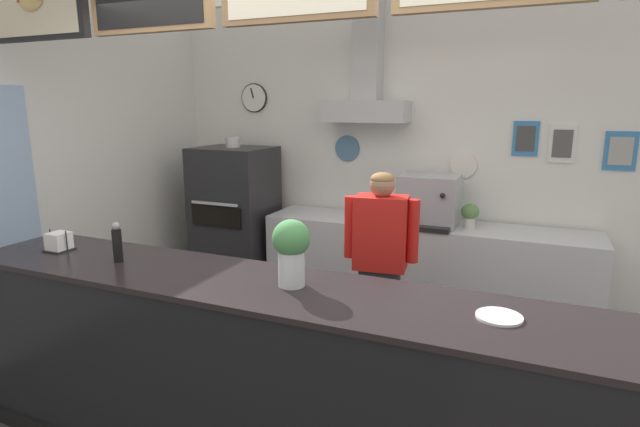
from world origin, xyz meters
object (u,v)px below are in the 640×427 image
(pepper_grinder, at_px, (117,242))
(napkin_holder, at_px, (59,242))
(espresso_machine, at_px, (429,201))
(condiment_plate, at_px, (499,317))
(shop_worker, at_px, (380,270))
(potted_rosemary, at_px, (368,206))
(pizza_oven, at_px, (236,221))
(basil_vase, at_px, (291,251))
(potted_thyme, at_px, (470,214))

(pepper_grinder, bearing_deg, napkin_holder, 177.15)
(espresso_machine, bearing_deg, condiment_plate, -71.67)
(shop_worker, bearing_deg, potted_rosemary, -75.30)
(potted_rosemary, height_order, pepper_grinder, pepper_grinder)
(pizza_oven, relative_size, pepper_grinder, 6.99)
(espresso_machine, relative_size, napkin_holder, 3.51)
(pizza_oven, height_order, espresso_machine, pizza_oven)
(condiment_plate, bearing_deg, basil_vase, 179.99)
(espresso_machine, height_order, basil_vase, basil_vase)
(pizza_oven, xyz_separation_m, shop_worker, (1.84, -1.01, 0.04))
(pizza_oven, distance_m, basil_vase, 2.80)
(pizza_oven, xyz_separation_m, condiment_plate, (2.70, -2.15, 0.30))
(potted_thyme, bearing_deg, pepper_grinder, -125.80)
(pizza_oven, height_order, potted_rosemary, pizza_oven)
(basil_vase, bearing_deg, napkin_holder, -179.26)
(condiment_plate, distance_m, napkin_holder, 2.56)
(shop_worker, distance_m, espresso_machine, 1.16)
(espresso_machine, distance_m, napkin_holder, 2.91)
(shop_worker, height_order, espresso_machine, shop_worker)
(pizza_oven, bearing_deg, basil_vase, -51.30)
(potted_thyme, bearing_deg, shop_worker, -112.43)
(shop_worker, height_order, pepper_grinder, shop_worker)
(potted_thyme, xyz_separation_m, napkin_holder, (-2.17, -2.29, 0.10))
(espresso_machine, bearing_deg, potted_rosemary, 173.89)
(shop_worker, height_order, basil_vase, shop_worker)
(pizza_oven, distance_m, condiment_plate, 3.47)
(basil_vase, bearing_deg, pizza_oven, 128.70)
(shop_worker, xyz_separation_m, potted_rosemary, (-0.48, 1.18, 0.20))
(pepper_grinder, height_order, basil_vase, basil_vase)
(shop_worker, distance_m, condiment_plate, 1.45)
(condiment_plate, relative_size, pepper_grinder, 0.83)
(pizza_oven, xyz_separation_m, potted_thyme, (2.31, 0.11, 0.25))
(pepper_grinder, bearing_deg, pizza_oven, 106.24)
(pizza_oven, distance_m, espresso_machine, 1.98)
(potted_thyme, relative_size, napkin_holder, 1.49)
(condiment_plate, bearing_deg, pepper_grinder, -178.74)
(condiment_plate, distance_m, pepper_grinder, 2.06)
(espresso_machine, bearing_deg, potted_thyme, 1.02)
(shop_worker, bearing_deg, pepper_grinder, 37.29)
(potted_thyme, distance_m, pepper_grinder, 2.85)
(shop_worker, xyz_separation_m, condiment_plate, (0.86, -1.14, 0.26))
(potted_rosemary, bearing_deg, pepper_grinder, -107.06)
(condiment_plate, height_order, napkin_holder, napkin_holder)
(napkin_holder, bearing_deg, shop_worker, 34.30)
(shop_worker, relative_size, condiment_plate, 7.72)
(condiment_plate, bearing_deg, potted_thyme, 99.83)
(pizza_oven, distance_m, pepper_grinder, 2.33)
(espresso_machine, bearing_deg, pepper_grinder, -119.63)
(pizza_oven, distance_m, potted_rosemary, 1.40)
(potted_rosemary, bearing_deg, potted_thyme, -3.42)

